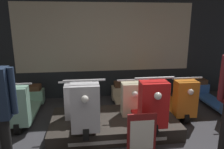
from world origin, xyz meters
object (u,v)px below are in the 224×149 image
scooter_display_right (143,101)px  scooter_backrow_1 (78,101)px  scooter_backrow_2 (127,99)px  scooter_backrow_4 (217,94)px  scooter_backrow_0 (26,103)px  scooter_display_left (85,103)px  scooter_backrow_3 (173,96)px  price_sign_board (141,138)px

scooter_display_right → scooter_backrow_1: bearing=146.7°
scooter_backrow_2 → scooter_backrow_4: (2.08, 0.00, 0.00)m
scooter_display_right → scooter_backrow_0: 2.37m
scooter_backrow_2 → scooter_backrow_4: size_ratio=1.00×
scooter_display_left → scooter_backrow_3: 2.09m
scooter_display_right → scooter_backrow_1: size_ratio=1.00×
scooter_backrow_1 → price_sign_board: 1.90m
scooter_backrow_1 → scooter_backrow_2: 1.04m
scooter_display_right → scooter_backrow_4: (1.94, 0.78, -0.24)m
scooter_display_right → scooter_backrow_0: bearing=160.8°
scooter_display_left → scooter_display_right: bearing=0.0°
scooter_backrow_2 → scooter_backrow_4: same height
scooter_backrow_0 → scooter_backrow_1: bearing=0.0°
scooter_backrow_2 → scooter_backrow_3: 1.04m
scooter_display_left → scooter_display_right: 1.02m
scooter_backrow_2 → price_sign_board: (-0.11, -1.66, 0.03)m
scooter_backrow_2 → scooter_backrow_0: bearing=180.0°
scooter_backrow_3 → scooter_backrow_4: 1.04m
scooter_display_right → price_sign_board: bearing=-105.9°
scooter_backrow_1 → scooter_backrow_2: size_ratio=1.00×
scooter_backrow_1 → scooter_backrow_2: (1.04, 0.00, 0.00)m
scooter_backrow_2 → scooter_backrow_4: 2.08m
scooter_backrow_3 → scooter_backrow_4: same height
scooter_backrow_0 → scooter_backrow_1: same height
scooter_display_right → scooter_backrow_2: 0.83m
scooter_backrow_1 → price_sign_board: scooter_backrow_1 is taller
scooter_backrow_0 → scooter_backrow_2: bearing=0.0°
scooter_backrow_1 → scooter_backrow_3: same height
scooter_backrow_1 → scooter_backrow_2: bearing=0.0°
scooter_display_left → scooter_backrow_3: bearing=22.0°
scooter_backrow_0 → scooter_backrow_3: bearing=0.0°
scooter_display_right → price_sign_board: 0.94m
scooter_display_left → scooter_backrow_1: 0.83m
scooter_backrow_1 → scooter_backrow_4: (3.13, 0.00, 0.00)m
price_sign_board → scooter_backrow_3: bearing=55.2°
scooter_display_right → price_sign_board: size_ratio=2.35×
scooter_backrow_4 → scooter_backrow_2: bearing=180.0°
scooter_backrow_1 → scooter_backrow_3: size_ratio=1.00×
scooter_backrow_2 → scooter_backrow_3: (1.04, 0.00, 0.00)m
scooter_backrow_1 → scooter_backrow_2: same height
scooter_backrow_3 → scooter_backrow_0: bearing=180.0°
price_sign_board → scooter_backrow_1: bearing=119.4°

